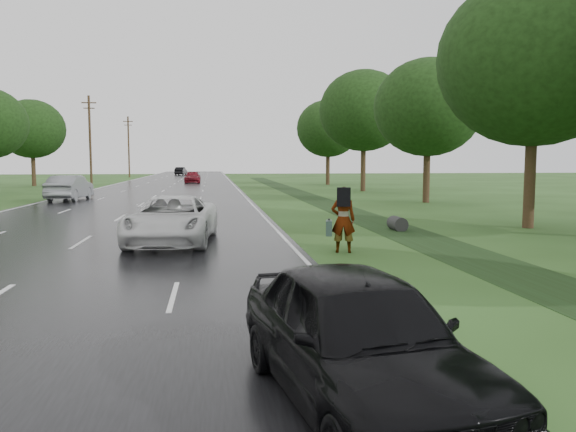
% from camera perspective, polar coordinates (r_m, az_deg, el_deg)
% --- Properties ---
extents(road, '(14.00, 180.00, 0.04)m').
position_cam_1_polar(road, '(56.31, -12.15, 2.75)').
color(road, black).
rests_on(road, ground).
extents(edge_stripe_east, '(0.12, 180.00, 0.01)m').
position_cam_1_polar(edge_stripe_east, '(56.20, -5.26, 2.87)').
color(edge_stripe_east, silver).
rests_on(edge_stripe_east, road).
extents(edge_stripe_west, '(0.12, 180.00, 0.01)m').
position_cam_1_polar(edge_stripe_west, '(57.22, -18.91, 2.64)').
color(edge_stripe_west, silver).
rests_on(edge_stripe_west, road).
extents(center_line, '(0.12, 180.00, 0.01)m').
position_cam_1_polar(center_line, '(56.31, -12.15, 2.78)').
color(center_line, silver).
rests_on(center_line, road).
extents(drainage_ditch, '(2.20, 120.00, 0.56)m').
position_cam_1_polar(drainage_ditch, '(30.77, 5.82, 0.60)').
color(drainage_ditch, black).
rests_on(drainage_ditch, ground).
extents(utility_pole_far, '(1.60, 0.26, 10.00)m').
position_cam_1_polar(utility_pole_far, '(67.49, -19.47, 7.41)').
color(utility_pole_far, '#392C17').
rests_on(utility_pole_far, ground).
extents(utility_pole_distant, '(1.60, 0.26, 10.00)m').
position_cam_1_polar(utility_pole_distant, '(97.06, -15.88, 6.87)').
color(utility_pole_distant, '#392C17').
rests_on(utility_pole_distant, ground).
extents(tree_east_b, '(7.60, 7.60, 10.11)m').
position_cam_1_polar(tree_east_b, '(24.95, 23.78, 14.31)').
color(tree_east_b, '#392C17').
rests_on(tree_east_b, ground).
extents(tree_east_c, '(7.00, 7.00, 9.29)m').
position_cam_1_polar(tree_east_c, '(37.90, 14.05, 10.64)').
color(tree_east_c, '#392C17').
rests_on(tree_east_c, ground).
extents(tree_east_d, '(8.00, 8.00, 10.76)m').
position_cam_1_polar(tree_east_d, '(51.11, 7.72, 10.55)').
color(tree_east_d, '#392C17').
rests_on(tree_east_d, ground).
extents(tree_east_f, '(7.20, 7.20, 9.62)m').
position_cam_1_polar(tree_east_f, '(64.56, 4.09, 8.85)').
color(tree_east_f, '#392C17').
rests_on(tree_east_f, ground).
extents(tree_west_f, '(7.00, 7.00, 9.29)m').
position_cam_1_polar(tree_west_f, '(66.95, -24.59, 8.04)').
color(tree_west_f, '#392C17').
rests_on(tree_west_f, ground).
extents(pedestrian, '(0.93, 0.91, 1.96)m').
position_cam_1_polar(pedestrian, '(16.61, 5.54, -0.27)').
color(pedestrian, '#A5998C').
rests_on(pedestrian, ground).
extents(white_pickup, '(3.06, 5.74, 1.53)m').
position_cam_1_polar(white_pickup, '(18.60, -11.68, -0.36)').
color(white_pickup, silver).
rests_on(white_pickup, road).
extents(dark_sedan, '(2.48, 4.68, 1.52)m').
position_cam_1_polar(dark_sedan, '(6.29, 7.15, -12.06)').
color(dark_sedan, black).
rests_on(dark_sedan, road).
extents(silver_sedan, '(2.17, 5.30, 1.71)m').
position_cam_1_polar(silver_sedan, '(40.83, -21.29, 2.68)').
color(silver_sedan, gray).
rests_on(silver_sedan, road).
extents(far_car_red, '(1.92, 4.71, 1.37)m').
position_cam_1_polar(far_car_red, '(69.67, -9.67, 3.90)').
color(far_car_red, maroon).
rests_on(far_car_red, road).
extents(far_car_dark, '(2.18, 4.74, 1.51)m').
position_cam_1_polar(far_car_dark, '(109.21, -10.84, 4.51)').
color(far_car_dark, black).
rests_on(far_car_dark, road).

